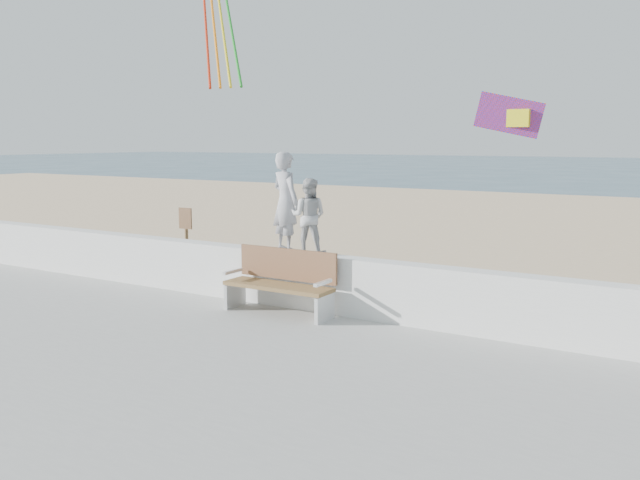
{
  "coord_description": "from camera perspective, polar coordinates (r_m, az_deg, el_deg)",
  "views": [
    {
      "loc": [
        5.57,
        -7.03,
        2.89
      ],
      "look_at": [
        0.2,
        1.8,
        1.35
      ],
      "focal_mm": 38.0,
      "sensor_mm": 36.0,
      "label": 1
    }
  ],
  "objects": [
    {
      "name": "bench",
      "position": [
        10.65,
        -3.27,
        -3.46
      ],
      "size": [
        1.8,
        0.57,
        1.0
      ],
      "color": "olive",
      "rests_on": "boardwalk"
    },
    {
      "name": "parafoil_kite",
      "position": [
        11.17,
        15.77,
        10.04
      ],
      "size": [
        1.11,
        0.55,
        0.74
      ],
      "color": "#FE2F1C",
      "rests_on": "ground"
    },
    {
      "name": "child",
      "position": [
        10.75,
        -0.97,
        2.02
      ],
      "size": [
        0.69,
        0.61,
        1.2
      ],
      "primitive_type": "imported",
      "rotation": [
        0.0,
        0.0,
        3.44
      ],
      "color": "#BDBDBD",
      "rests_on": "seawall"
    },
    {
      "name": "seawall",
      "position": [
        10.85,
        -0.35,
        -3.55
      ],
      "size": [
        30.0,
        0.35,
        0.9
      ],
      "primitive_type": "cube",
      "color": "white",
      "rests_on": "boardwalk"
    },
    {
      "name": "sand",
      "position": [
        17.21,
        11.97,
        -1.24
      ],
      "size": [
        90.0,
        40.0,
        0.08
      ],
      "primitive_type": "cube",
      "color": "beige",
      "rests_on": "ground"
    },
    {
      "name": "ground",
      "position": [
        9.42,
        -6.83,
        -9.45
      ],
      "size": [
        220.0,
        220.0,
        0.0
      ],
      "primitive_type": "plane",
      "color": "#315063",
      "rests_on": "ground"
    },
    {
      "name": "adult",
      "position": [
        10.96,
        -2.9,
        3.23
      ],
      "size": [
        0.69,
        0.58,
        1.62
      ],
      "primitive_type": "imported",
      "rotation": [
        0.0,
        0.0,
        2.75
      ],
      "color": "#A2A2A7",
      "rests_on": "seawall"
    },
    {
      "name": "sign",
      "position": [
        13.8,
        -11.19,
        0.21
      ],
      "size": [
        0.32,
        0.07,
        1.46
      ],
      "color": "brown",
      "rests_on": "sand"
    }
  ]
}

